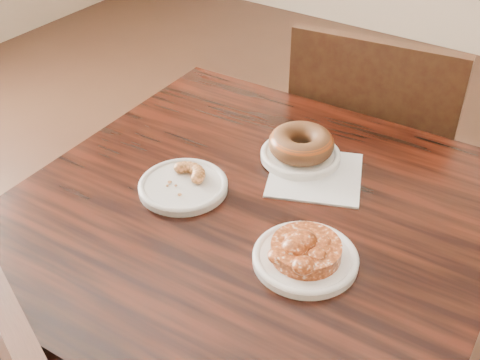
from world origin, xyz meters
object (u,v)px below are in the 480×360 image
Objects in this scene: cafe_table at (251,344)px; chair_far at (375,170)px; glazed_donut at (301,143)px; cruller_fragment at (183,179)px; apple_fritter at (306,247)px.

chair_far reaches higher than cafe_table.
cruller_fragment is (-0.13, -0.20, -0.02)m from glazed_donut.
glazed_donut reaches higher than apple_fritter.
chair_far reaches higher than cruller_fragment.
cruller_fragment is (-0.13, -0.66, 0.32)m from chair_far.
apple_fritter is (0.15, -0.24, -0.01)m from glazed_donut.
chair_far is 0.75m from cruller_fragment.
chair_far is at bearing 101.73° from apple_fritter.
glazed_donut is at bearing 82.74° from chair_far.
apple_fritter is 1.74× the size of cruller_fragment.
chair_far is at bearing 88.42° from cafe_table.
cafe_table is at bearing -88.44° from glazed_donut.
glazed_donut is (0.00, -0.46, 0.34)m from chair_far.
chair_far is at bearing 90.18° from glazed_donut.
glazed_donut is at bearing 89.43° from cafe_table.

